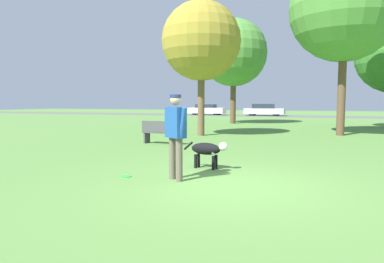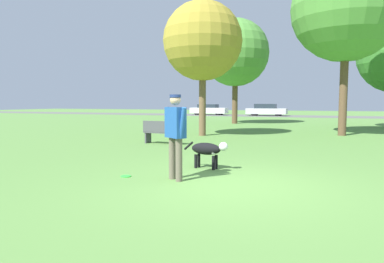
{
  "view_description": "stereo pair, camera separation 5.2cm",
  "coord_description": "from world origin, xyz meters",
  "px_view_note": "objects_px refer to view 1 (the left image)",
  "views": [
    {
      "loc": [
        1.53,
        -5.95,
        1.51
      ],
      "look_at": [
        -1.03,
        0.72,
        0.9
      ],
      "focal_mm": 32.0,
      "sensor_mm": 36.0,
      "label": 1
    },
    {
      "loc": [
        1.58,
        -5.93,
        1.51
      ],
      "look_at": [
        -1.03,
        0.72,
        0.9
      ],
      "focal_mm": 32.0,
      "sensor_mm": 36.0,
      "label": 2
    }
  ],
  "objects_px": {
    "dog": "(208,150)",
    "parked_car_silver": "(264,110)",
    "tree_far_left": "(234,53)",
    "parked_car_white": "(207,110)",
    "park_bench": "(160,132)",
    "tree_near_left": "(201,41)",
    "tree_mid_center": "(345,7)",
    "frisbee": "(126,176)",
    "person": "(176,129)"
  },
  "relations": [
    {
      "from": "dog",
      "to": "parked_car_silver",
      "type": "relative_size",
      "value": 0.25
    },
    {
      "from": "tree_far_left",
      "to": "parked_car_white",
      "type": "height_order",
      "value": "tree_far_left"
    },
    {
      "from": "tree_far_left",
      "to": "park_bench",
      "type": "xyz_separation_m",
      "value": [
        0.54,
        -12.84,
        -4.55
      ]
    },
    {
      "from": "dog",
      "to": "park_bench",
      "type": "bearing_deg",
      "value": 136.68
    },
    {
      "from": "parked_car_silver",
      "to": "park_bench",
      "type": "distance_m",
      "value": 27.98
    },
    {
      "from": "tree_near_left",
      "to": "tree_mid_center",
      "type": "relative_size",
      "value": 0.74
    },
    {
      "from": "dog",
      "to": "tree_mid_center",
      "type": "relative_size",
      "value": 0.14
    },
    {
      "from": "tree_near_left",
      "to": "parked_car_silver",
      "type": "distance_m",
      "value": 24.72
    },
    {
      "from": "frisbee",
      "to": "tree_far_left",
      "type": "relative_size",
      "value": 0.03
    },
    {
      "from": "tree_near_left",
      "to": "park_bench",
      "type": "xyz_separation_m",
      "value": [
        -0.32,
        -3.54,
        -3.78
      ]
    },
    {
      "from": "tree_near_left",
      "to": "dog",
      "type": "bearing_deg",
      "value": -69.38
    },
    {
      "from": "tree_mid_center",
      "to": "tree_near_left",
      "type": "bearing_deg",
      "value": -158.34
    },
    {
      "from": "dog",
      "to": "frisbee",
      "type": "relative_size",
      "value": 5.19
    },
    {
      "from": "tree_mid_center",
      "to": "park_bench",
      "type": "distance_m",
      "value": 10.1
    },
    {
      "from": "parked_car_white",
      "to": "parked_car_silver",
      "type": "height_order",
      "value": "parked_car_silver"
    },
    {
      "from": "tree_far_left",
      "to": "park_bench",
      "type": "distance_m",
      "value": 13.63
    },
    {
      "from": "person",
      "to": "tree_near_left",
      "type": "distance_m",
      "value": 9.59
    },
    {
      "from": "tree_mid_center",
      "to": "parked_car_silver",
      "type": "distance_m",
      "value": 23.71
    },
    {
      "from": "tree_far_left",
      "to": "person",
      "type": "bearing_deg",
      "value": -79.27
    },
    {
      "from": "person",
      "to": "dog",
      "type": "relative_size",
      "value": 1.49
    },
    {
      "from": "tree_near_left",
      "to": "parked_car_white",
      "type": "bearing_deg",
      "value": 107.95
    },
    {
      "from": "dog",
      "to": "parked_car_white",
      "type": "bearing_deg",
      "value": 116.21
    },
    {
      "from": "tree_near_left",
      "to": "tree_far_left",
      "type": "distance_m",
      "value": 9.37
    },
    {
      "from": "dog",
      "to": "tree_near_left",
      "type": "height_order",
      "value": "tree_near_left"
    },
    {
      "from": "dog",
      "to": "parked_car_silver",
      "type": "distance_m",
      "value": 32.01
    },
    {
      "from": "tree_mid_center",
      "to": "tree_far_left",
      "type": "bearing_deg",
      "value": 134.43
    },
    {
      "from": "tree_far_left",
      "to": "parked_car_silver",
      "type": "bearing_deg",
      "value": 90.74
    },
    {
      "from": "person",
      "to": "frisbee",
      "type": "height_order",
      "value": "person"
    },
    {
      "from": "parked_car_white",
      "to": "tree_near_left",
      "type": "bearing_deg",
      "value": -72.38
    },
    {
      "from": "tree_far_left",
      "to": "park_bench",
      "type": "relative_size",
      "value": 5.18
    },
    {
      "from": "park_bench",
      "to": "parked_car_silver",
      "type": "bearing_deg",
      "value": -84.09
    },
    {
      "from": "parked_car_white",
      "to": "parked_car_silver",
      "type": "relative_size",
      "value": 0.98
    },
    {
      "from": "frisbee",
      "to": "parked_car_white",
      "type": "xyz_separation_m",
      "value": [
        -9.44,
        33.35,
        0.64
      ]
    },
    {
      "from": "frisbee",
      "to": "park_bench",
      "type": "distance_m",
      "value": 5.54
    },
    {
      "from": "tree_far_left",
      "to": "tree_mid_center",
      "type": "distance_m",
      "value": 9.75
    },
    {
      "from": "dog",
      "to": "tree_mid_center",
      "type": "distance_m",
      "value": 11.5
    },
    {
      "from": "person",
      "to": "tree_mid_center",
      "type": "relative_size",
      "value": 0.2
    },
    {
      "from": "dog",
      "to": "tree_mid_center",
      "type": "bearing_deg",
      "value": 79.49
    },
    {
      "from": "tree_near_left",
      "to": "parked_car_white",
      "type": "height_order",
      "value": "tree_near_left"
    },
    {
      "from": "frisbee",
      "to": "tree_far_left",
      "type": "distance_m",
      "value": 18.89
    },
    {
      "from": "frisbee",
      "to": "tree_mid_center",
      "type": "xyz_separation_m",
      "value": [
        4.47,
        11.12,
        5.72
      ]
    },
    {
      "from": "dog",
      "to": "tree_near_left",
      "type": "relative_size",
      "value": 0.18
    },
    {
      "from": "parked_car_silver",
      "to": "dog",
      "type": "bearing_deg",
      "value": -82.67
    },
    {
      "from": "parked_car_white",
      "to": "tree_mid_center",
      "type": "bearing_deg",
      "value": -58.29
    },
    {
      "from": "tree_far_left",
      "to": "park_bench",
      "type": "bearing_deg",
      "value": -87.6
    },
    {
      "from": "tree_mid_center",
      "to": "parked_car_silver",
      "type": "xyz_separation_m",
      "value": [
        -7.0,
        22.08,
        -5.07
      ]
    },
    {
      "from": "tree_near_left",
      "to": "person",
      "type": "bearing_deg",
      "value": -73.63
    },
    {
      "from": "tree_near_left",
      "to": "parked_car_silver",
      "type": "bearing_deg",
      "value": 92.48
    },
    {
      "from": "frisbee",
      "to": "tree_far_left",
      "type": "xyz_separation_m",
      "value": [
        -2.34,
        18.06,
        4.99
      ]
    },
    {
      "from": "person",
      "to": "frisbee",
      "type": "distance_m",
      "value": 1.45
    }
  ]
}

